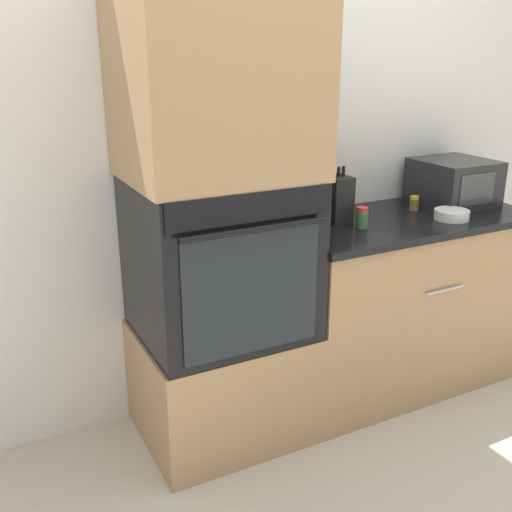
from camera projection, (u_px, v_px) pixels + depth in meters
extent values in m
plane|color=beige|center=(324.00, 442.00, 2.70)|extent=(12.00, 12.00, 0.00)
cube|color=silver|center=(260.00, 145.00, 2.81)|extent=(8.00, 0.05, 2.50)
cube|color=#A87F56|center=(223.00, 381.00, 2.71)|extent=(0.72, 0.60, 0.51)
cube|color=black|center=(220.00, 257.00, 2.51)|extent=(0.70, 0.59, 0.68)
cube|color=black|center=(252.00, 208.00, 2.17)|extent=(0.67, 0.01, 0.12)
cube|color=#3FBFF2|center=(253.00, 208.00, 2.17)|extent=(0.09, 0.00, 0.03)
cube|color=black|center=(252.00, 292.00, 2.28)|extent=(0.57, 0.01, 0.50)
cylinder|color=black|center=(256.00, 230.00, 2.17)|extent=(0.59, 0.02, 0.02)
cube|color=#A87F56|center=(216.00, 71.00, 2.26)|extent=(0.72, 0.60, 0.82)
cube|color=#A87F56|center=(398.00, 304.00, 3.08)|extent=(1.26, 0.60, 0.87)
cube|color=black|center=(405.00, 219.00, 2.93)|extent=(1.28, 0.63, 0.03)
cylinder|color=#B7B7BC|center=(445.00, 290.00, 2.76)|extent=(0.22, 0.01, 0.01)
cube|color=#232326|center=(453.00, 182.00, 3.12)|extent=(0.36, 0.36, 0.23)
cube|color=#3D3D3F|center=(477.00, 189.00, 2.96)|extent=(0.23, 0.01, 0.16)
cube|color=black|center=(337.00, 199.00, 2.80)|extent=(0.11, 0.13, 0.22)
cylinder|color=black|center=(334.00, 172.00, 2.74)|extent=(0.02, 0.02, 0.04)
cylinder|color=black|center=(339.00, 172.00, 2.76)|extent=(0.02, 0.02, 0.04)
cylinder|color=black|center=(343.00, 171.00, 2.77)|extent=(0.02, 0.02, 0.04)
cylinder|color=white|center=(452.00, 215.00, 2.86)|extent=(0.16, 0.16, 0.05)
cylinder|color=#427047|center=(362.00, 220.00, 2.73)|extent=(0.06, 0.06, 0.07)
cylinder|color=red|center=(362.00, 209.00, 2.71)|extent=(0.05, 0.05, 0.02)
cylinder|color=brown|center=(414.00, 205.00, 3.02)|extent=(0.05, 0.05, 0.06)
cylinder|color=gold|center=(415.00, 198.00, 3.01)|extent=(0.04, 0.04, 0.02)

